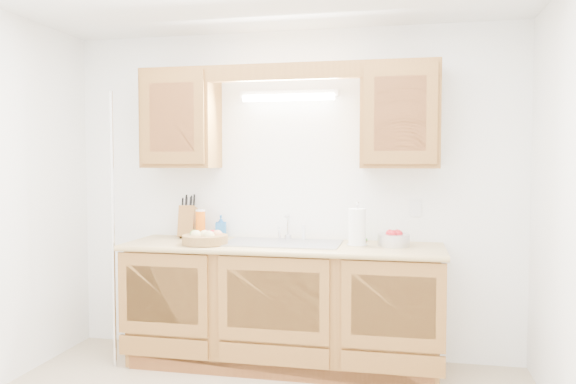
% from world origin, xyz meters
% --- Properties ---
extents(room, '(3.52, 3.50, 2.50)m').
position_xyz_m(room, '(0.00, 0.00, 1.25)').
color(room, '#C2AB8C').
rests_on(room, ground).
extents(base_cabinets, '(2.20, 0.60, 0.86)m').
position_xyz_m(base_cabinets, '(0.00, 1.20, 0.44)').
color(base_cabinets, olive).
rests_on(base_cabinets, ground).
extents(countertop, '(2.30, 0.63, 0.04)m').
position_xyz_m(countertop, '(0.00, 1.19, 0.88)').
color(countertop, tan).
rests_on(countertop, base_cabinets).
extents(upper_cabinet_left, '(0.55, 0.33, 0.75)m').
position_xyz_m(upper_cabinet_left, '(-0.83, 1.33, 1.83)').
color(upper_cabinet_left, olive).
rests_on(upper_cabinet_left, room).
extents(upper_cabinet_right, '(0.55, 0.33, 0.75)m').
position_xyz_m(upper_cabinet_right, '(0.83, 1.33, 1.83)').
color(upper_cabinet_right, olive).
rests_on(upper_cabinet_right, room).
extents(valance, '(2.20, 0.05, 0.12)m').
position_xyz_m(valance, '(0.00, 1.19, 2.14)').
color(valance, olive).
rests_on(valance, room).
extents(fluorescent_fixture, '(0.76, 0.08, 0.08)m').
position_xyz_m(fluorescent_fixture, '(0.00, 1.42, 2.00)').
color(fluorescent_fixture, white).
rests_on(fluorescent_fixture, room).
extents(sink, '(0.84, 0.46, 0.36)m').
position_xyz_m(sink, '(0.00, 1.21, 0.83)').
color(sink, '#9E9EA3').
rests_on(sink, countertop).
extents(wire_shelf_pole, '(0.03, 0.03, 2.00)m').
position_xyz_m(wire_shelf_pole, '(-1.20, 0.94, 1.00)').
color(wire_shelf_pole, silver).
rests_on(wire_shelf_pole, ground).
extents(outlet_plate, '(0.08, 0.01, 0.12)m').
position_xyz_m(outlet_plate, '(0.95, 1.49, 1.15)').
color(outlet_plate, white).
rests_on(outlet_plate, room).
extents(fruit_basket, '(0.39, 0.39, 0.10)m').
position_xyz_m(fruit_basket, '(-0.54, 1.05, 0.95)').
color(fruit_basket, '#9E743F').
rests_on(fruit_basket, countertop).
extents(knife_block, '(0.15, 0.22, 0.35)m').
position_xyz_m(knife_block, '(-0.81, 1.39, 1.03)').
color(knife_block, olive).
rests_on(knife_block, countertop).
extents(orange_canister, '(0.08, 0.08, 0.22)m').
position_xyz_m(orange_canister, '(-0.68, 1.34, 1.01)').
color(orange_canister, orange).
rests_on(orange_canister, countertop).
extents(soap_bottle, '(0.10, 0.10, 0.18)m').
position_xyz_m(soap_bottle, '(-0.54, 1.41, 0.99)').
color(soap_bottle, '#2369B0').
rests_on(soap_bottle, countertop).
extents(sponge, '(0.11, 0.09, 0.02)m').
position_xyz_m(sponge, '(0.54, 1.44, 0.91)').
color(sponge, '#CC333F').
rests_on(sponge, countertop).
extents(paper_towel, '(0.15, 0.15, 0.31)m').
position_xyz_m(paper_towel, '(0.54, 1.21, 1.03)').
color(paper_towel, silver).
rests_on(paper_towel, countertop).
extents(apple_bowl, '(0.26, 0.26, 0.12)m').
position_xyz_m(apple_bowl, '(0.80, 1.24, 0.95)').
color(apple_bowl, silver).
rests_on(apple_bowl, countertop).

